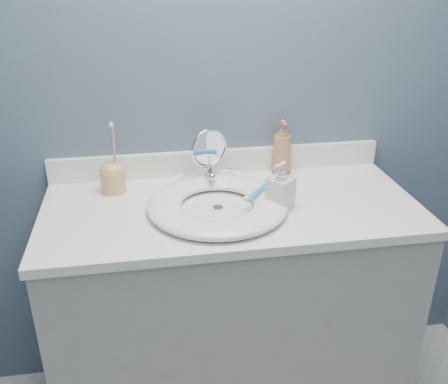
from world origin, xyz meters
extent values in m
cube|color=#49616E|center=(0.00, 1.25, 1.20)|extent=(2.20, 0.02, 2.40)
cube|color=#A59F97|center=(0.00, 0.97, 0.42)|extent=(1.20, 0.55, 0.85)
cube|color=white|center=(0.00, 0.97, 0.86)|extent=(1.22, 0.57, 0.03)
cube|color=white|center=(0.00, 1.24, 0.93)|extent=(1.22, 0.02, 0.09)
cylinder|color=silver|center=(-0.05, 0.94, 0.88)|extent=(0.04, 0.04, 0.01)
cube|color=silver|center=(-0.05, 1.16, 0.89)|extent=(0.22, 0.05, 0.01)
cylinder|color=silver|center=(-0.05, 1.16, 0.92)|extent=(0.03, 0.03, 0.06)
cylinder|color=silver|center=(-0.05, 1.11, 0.94)|extent=(0.02, 0.09, 0.02)
sphere|color=silver|center=(-0.05, 1.06, 0.94)|extent=(0.03, 0.03, 0.03)
cylinder|color=silver|center=(-0.14, 1.16, 0.90)|extent=(0.02, 0.02, 0.03)
cube|color=silver|center=(-0.14, 1.16, 0.92)|extent=(0.08, 0.03, 0.01)
cylinder|color=silver|center=(0.04, 1.16, 0.90)|extent=(0.02, 0.02, 0.03)
cube|color=silver|center=(0.04, 1.16, 0.92)|extent=(0.08, 0.03, 0.01)
cylinder|color=silver|center=(-0.05, 1.14, 0.88)|extent=(0.08, 0.08, 0.01)
cylinder|color=silver|center=(-0.05, 1.14, 0.94)|extent=(0.01, 0.01, 0.10)
torus|color=silver|center=(-0.05, 1.14, 1.02)|extent=(0.13, 0.06, 0.14)
cylinder|color=white|center=(-0.05, 1.14, 1.02)|extent=(0.11, 0.05, 0.12)
imported|color=#A8754C|center=(0.23, 1.21, 0.98)|extent=(0.08, 0.08, 0.20)
imported|color=silver|center=(0.15, 0.92, 0.96)|extent=(0.10, 0.10, 0.16)
cylinder|color=tan|center=(-0.38, 1.14, 0.92)|extent=(0.09, 0.09, 0.08)
ellipsoid|color=tan|center=(-0.38, 1.14, 0.96)|extent=(0.09, 0.07, 0.05)
cylinder|color=#D47978|center=(-0.37, 1.14, 1.04)|extent=(0.01, 0.03, 0.16)
cube|color=white|center=(-0.37, 1.13, 1.12)|extent=(0.01, 0.02, 0.01)
cube|color=#3685C0|center=(0.09, 0.97, 0.92)|extent=(0.11, 0.13, 0.01)
cube|color=white|center=(0.03, 0.90, 0.93)|extent=(0.02, 0.03, 0.01)
camera|label=1|loc=(-0.27, -0.45, 1.61)|focal=40.00mm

